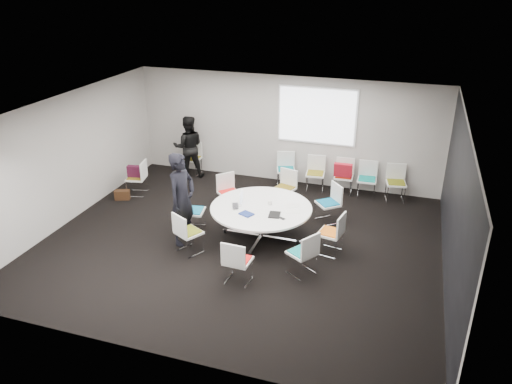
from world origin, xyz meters
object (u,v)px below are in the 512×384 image
(chair_back_a, at_px, (286,176))
(chair_back_c, at_px, (343,183))
(chair_person_back, at_px, (192,164))
(chair_ring_a, at_px, (330,241))
(chair_ring_g, at_px, (238,269))
(chair_back_d, at_px, (366,186))
(chair_ring_e, at_px, (193,218))
(chair_back_e, at_px, (395,189))
(chair_ring_h, at_px, (302,261))
(laptop, at_px, (237,206))
(brown_bag, at_px, (122,195))
(chair_ring_d, at_px, (229,200))
(cup, at_px, (270,203))
(chair_back_b, at_px, (315,180))
(chair_ring_c, at_px, (284,195))
(chair_ring_f, at_px, (189,240))
(chair_ring_b, at_px, (328,210))
(chair_spare_left, at_px, (138,184))
(maroon_bag, at_px, (136,171))
(conference_table, at_px, (261,216))
(person_back, at_px, (188,147))
(person_main, at_px, (182,199))

(chair_back_a, relative_size, chair_back_c, 1.00)
(chair_back_a, relative_size, chair_person_back, 1.00)
(chair_ring_a, relative_size, chair_ring_g, 1.00)
(chair_ring_a, distance_m, chair_back_d, 3.01)
(chair_ring_e, bearing_deg, chair_back_d, 120.96)
(chair_back_d, height_order, chair_back_e, same)
(chair_ring_g, relative_size, chair_back_d, 1.00)
(chair_ring_h, distance_m, chair_back_e, 4.14)
(laptop, xyz_separation_m, brown_bag, (-3.36, 0.93, -0.62))
(chair_ring_d, distance_m, brown_bag, 2.75)
(cup, bearing_deg, chair_back_b, 81.05)
(chair_ring_a, xyz_separation_m, chair_back_b, (-0.93, 2.97, 0.00))
(cup, bearing_deg, chair_back_d, 57.49)
(chair_ring_c, bearing_deg, chair_ring_a, 144.24)
(chair_ring_f, relative_size, laptop, 2.98)
(chair_ring_e, height_order, chair_ring_f, same)
(chair_back_b, bearing_deg, chair_back_d, 174.40)
(laptop, bearing_deg, chair_ring_e, 64.63)
(chair_ring_c, bearing_deg, chair_ring_b, 172.93)
(chair_spare_left, xyz_separation_m, brown_bag, (-0.21, -0.39, -0.16))
(chair_ring_a, relative_size, maroon_bag, 2.20)
(chair_ring_g, bearing_deg, chair_back_c, 78.42)
(conference_table, relative_size, brown_bag, 5.81)
(chair_ring_f, xyz_separation_m, laptop, (0.72, 0.86, 0.47))
(person_back, bearing_deg, chair_ring_h, 112.40)
(chair_ring_g, bearing_deg, chair_ring_h, 33.95)
(chair_ring_a, bearing_deg, chair_ring_h, 168.89)
(chair_back_a, relative_size, brown_bag, 2.44)
(chair_ring_h, height_order, chair_back_e, same)
(cup, bearing_deg, chair_back_a, 97.59)
(chair_ring_a, bearing_deg, chair_back_b, 28.10)
(chair_back_a, relative_size, person_back, 0.52)
(chair_ring_e, xyz_separation_m, chair_ring_h, (2.64, -0.96, 0.00))
(conference_table, relative_size, chair_ring_g, 2.38)
(chair_ring_e, relative_size, cup, 9.78)
(person_back, bearing_deg, cup, 115.39)
(chair_back_c, relative_size, chair_person_back, 1.00)
(chair_back_e, relative_size, chair_person_back, 1.00)
(chair_back_e, height_order, cup, chair_back_e)
(chair_ring_c, relative_size, chair_ring_d, 1.00)
(chair_person_back, height_order, cup, chair_person_back)
(chair_ring_f, relative_size, person_back, 0.52)
(maroon_bag, bearing_deg, person_back, 64.15)
(chair_ring_f, bearing_deg, person_main, 155.83)
(chair_back_c, bearing_deg, chair_ring_e, 44.82)
(chair_ring_g, distance_m, chair_back_e, 5.14)
(laptop, bearing_deg, chair_ring_d, 5.33)
(chair_back_a, height_order, chair_spare_left, same)
(chair_ring_c, relative_size, chair_ring_f, 1.00)
(chair_back_a, distance_m, chair_back_d, 2.07)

